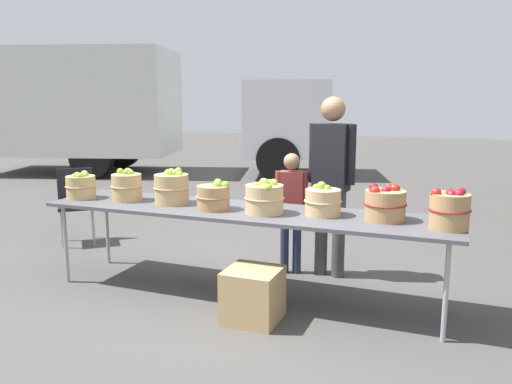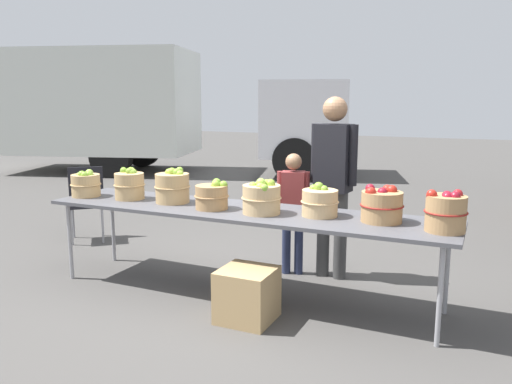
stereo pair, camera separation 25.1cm
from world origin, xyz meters
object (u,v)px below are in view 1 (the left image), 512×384
at_px(apple_basket_green_4, 265,198).
at_px(market_table, 243,213).
at_px(apple_basket_green_1, 127,186).
at_px(box_truck, 127,107).
at_px(apple_basket_green_3, 214,196).
at_px(apple_basket_red_1, 449,209).
at_px(apple_basket_red_0, 385,204).
at_px(apple_basket_green_5, 323,201).
at_px(apple_basket_green_2, 172,188).
at_px(folding_chair, 76,199).
at_px(produce_crate, 253,295).
at_px(child_customer, 291,204).
at_px(vendor_adult, 331,173).
at_px(apple_basket_green_0, 81,186).

bearing_deg(apple_basket_green_4, market_table, 163.68).
height_order(apple_basket_green_1, box_truck, box_truck).
distance_m(apple_basket_green_3, apple_basket_red_1, 1.85).
bearing_deg(apple_basket_red_0, apple_basket_green_5, -179.74).
bearing_deg(apple_basket_green_2, folding_chair, 155.07).
height_order(apple_basket_green_1, apple_basket_green_5, apple_basket_green_1).
bearing_deg(apple_basket_red_0, apple_basket_green_2, -179.01).
xyz_separation_m(apple_basket_green_1, produce_crate, (1.41, -0.44, -0.69)).
bearing_deg(market_table, apple_basket_green_2, 178.57).
distance_m(child_customer, box_truck, 7.67).
xyz_separation_m(apple_basket_green_2, apple_basket_red_1, (2.30, -0.08, -0.00)).
height_order(child_customer, box_truck, box_truck).
relative_size(apple_basket_green_1, box_truck, 0.04).
bearing_deg(apple_basket_green_1, box_truck, 125.05).
height_order(apple_basket_green_4, produce_crate, apple_basket_green_4).
distance_m(apple_basket_green_1, apple_basket_green_2, 0.46).
height_order(apple_basket_red_0, vendor_adult, vendor_adult).
xyz_separation_m(apple_basket_green_0, apple_basket_red_0, (2.76, 0.13, 0.01)).
relative_size(apple_basket_green_2, apple_basket_green_3, 1.09).
xyz_separation_m(apple_basket_green_0, apple_basket_green_4, (1.82, 0.02, 0.01)).
relative_size(apple_basket_green_4, produce_crate, 0.81).
height_order(apple_basket_green_4, vendor_adult, vendor_adult).
bearing_deg(apple_basket_green_0, apple_basket_red_0, 2.65).
relative_size(market_table, apple_basket_green_5, 11.57).
relative_size(apple_basket_green_0, produce_crate, 0.71).
bearing_deg(apple_basket_green_0, apple_basket_green_2, 5.97).
bearing_deg(folding_chair, apple_basket_green_5, -55.26).
distance_m(apple_basket_red_0, produce_crate, 1.22).
bearing_deg(apple_basket_green_2, apple_basket_green_3, -11.43).
bearing_deg(apple_basket_green_1, market_table, 0.46).
bearing_deg(apple_basket_red_1, box_truck, 139.10).
xyz_separation_m(apple_basket_green_4, apple_basket_red_1, (1.40, 0.00, 0.01)).
bearing_deg(apple_basket_green_3, apple_basket_green_2, 168.57).
height_order(apple_basket_red_1, child_customer, child_customer).
bearing_deg(market_table, vendor_adult, 53.31).
bearing_deg(apple_basket_green_1, vendor_adult, 24.30).
height_order(apple_basket_red_1, box_truck, box_truck).
distance_m(apple_basket_green_2, apple_basket_green_4, 0.91).
bearing_deg(box_truck, apple_basket_red_0, -59.08).
distance_m(vendor_adult, child_customer, 0.48).
xyz_separation_m(apple_basket_green_0, apple_basket_green_3, (1.37, 0.00, -0.01)).
distance_m(apple_basket_red_1, child_customer, 1.61).
xyz_separation_m(apple_basket_green_2, apple_basket_red_0, (1.84, 0.03, -0.01)).
height_order(apple_basket_green_3, apple_basket_green_4, apple_basket_green_4).
distance_m(apple_basket_green_3, child_customer, 0.90).
relative_size(apple_basket_green_5, produce_crate, 0.75).
distance_m(apple_basket_green_5, vendor_adult, 0.74).
height_order(apple_basket_green_0, produce_crate, apple_basket_green_0).
bearing_deg(apple_basket_green_2, child_customer, 37.25).
bearing_deg(produce_crate, apple_basket_green_2, 154.16).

